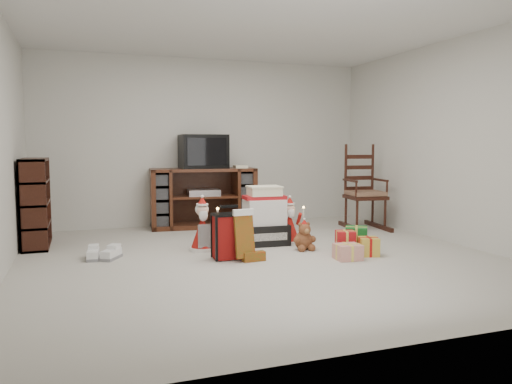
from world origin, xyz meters
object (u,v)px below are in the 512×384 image
(tv_stand, at_px, (203,198))
(rocking_chair, at_px, (363,198))
(teddy_bear, at_px, (304,238))
(sneaker_pair, at_px, (102,254))
(gift_pile, at_px, (264,219))
(gift_cluster, at_px, (358,244))
(crt_television, at_px, (203,151))
(bookshelf, at_px, (36,204))
(santa_figurine, at_px, (290,225))
(mrs_claus_figurine, at_px, (202,230))
(red_suitcase, at_px, (231,236))

(tv_stand, bearing_deg, rocking_chair, -16.13)
(teddy_bear, distance_m, sneaker_pair, 2.24)
(rocking_chair, relative_size, gift_pile, 1.82)
(gift_cluster, bearing_deg, rocking_chair, 56.91)
(gift_pile, bearing_deg, crt_television, 107.91)
(bookshelf, xyz_separation_m, santa_figurine, (2.93, -0.84, -0.29))
(bookshelf, distance_m, mrs_claus_figurine, 2.04)
(red_suitcase, relative_size, gift_cluster, 0.74)
(teddy_bear, height_order, crt_television, crt_television)
(bookshelf, bearing_deg, tv_stand, 17.76)
(tv_stand, distance_m, teddy_bear, 2.11)
(bookshelf, bearing_deg, rocking_chair, -2.00)
(tv_stand, distance_m, mrs_claus_figurine, 1.67)
(tv_stand, relative_size, mrs_claus_figurine, 2.50)
(tv_stand, relative_size, sneaker_pair, 4.01)
(teddy_bear, bearing_deg, bookshelf, 156.72)
(sneaker_pair, bearing_deg, mrs_claus_figurine, 19.28)
(tv_stand, height_order, gift_cluster, tv_stand)
(santa_figurine, xyz_separation_m, gift_cluster, (0.46, -0.84, -0.10))
(gift_pile, relative_size, crt_television, 1.04)
(bookshelf, xyz_separation_m, red_suitcase, (2.01, -1.42, -0.26))
(teddy_bear, bearing_deg, mrs_claus_figurine, 162.27)
(rocking_chair, height_order, gift_cluster, rocking_chair)
(mrs_claus_figurine, bearing_deg, santa_figurine, 3.23)
(tv_stand, bearing_deg, mrs_claus_figurine, -98.38)
(santa_figurine, bearing_deg, gift_cluster, -61.19)
(red_suitcase, bearing_deg, crt_television, 84.56)
(sneaker_pair, bearing_deg, tv_stand, 63.66)
(rocking_chair, relative_size, crt_television, 1.89)
(tv_stand, relative_size, crt_television, 2.33)
(bookshelf, height_order, teddy_bear, bookshelf)
(rocking_chair, relative_size, gift_cluster, 1.63)
(red_suitcase, height_order, mrs_claus_figurine, mrs_claus_figurine)
(mrs_claus_figurine, relative_size, crt_television, 0.93)
(mrs_claus_figurine, distance_m, sneaker_pair, 1.13)
(tv_stand, relative_size, teddy_bear, 4.93)
(sneaker_pair, relative_size, crt_television, 0.58)
(red_suitcase, relative_size, sneaker_pair, 1.47)
(tv_stand, distance_m, sneaker_pair, 2.29)
(rocking_chair, xyz_separation_m, sneaker_pair, (-3.68, -0.82, -0.38))
(santa_figurine, relative_size, sneaker_pair, 1.48)
(gift_pile, relative_size, mrs_claus_figurine, 1.11)
(gift_pile, bearing_deg, mrs_claus_figurine, -169.08)
(red_suitcase, xyz_separation_m, sneaker_pair, (-1.30, 0.44, -0.20))
(teddy_bear, bearing_deg, gift_cluster, -42.24)
(rocking_chair, height_order, teddy_bear, rocking_chair)
(crt_television, bearing_deg, rocking_chair, -21.23)
(gift_cluster, bearing_deg, tv_stand, 116.25)
(gift_cluster, xyz_separation_m, crt_television, (-1.17, 2.39, 1.00))
(tv_stand, height_order, red_suitcase, tv_stand)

